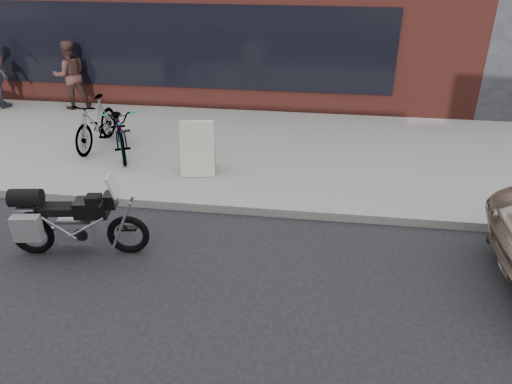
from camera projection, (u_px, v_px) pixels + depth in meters
near_sidewalk at (258, 143)px, 10.94m from camera, size 44.00×6.00×0.15m
motorcycle at (68, 221)px, 7.09m from camera, size 1.99×0.83×1.26m
bicycle_front at (120, 129)px, 10.07m from camera, size 1.47×2.06×1.03m
bicycle_rear at (96, 123)px, 10.35m from camera, size 0.60×1.76×1.04m
sandwich_sign at (198, 147)px, 9.27m from camera, size 0.71×0.67×1.00m
cafe_patron_left at (70, 75)px, 12.52m from camera, size 1.04×1.00×1.70m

